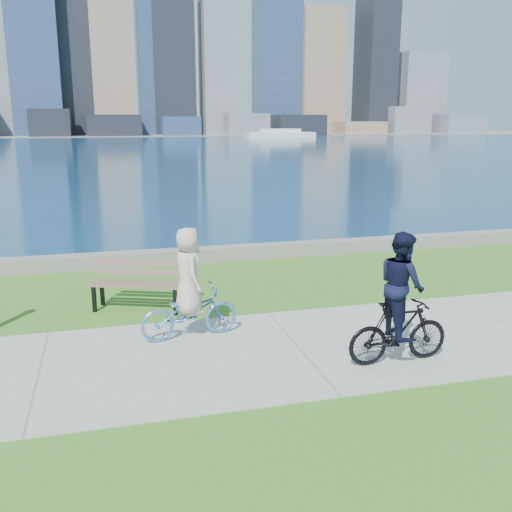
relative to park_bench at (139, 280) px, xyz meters
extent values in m
plane|color=#33651A|center=(2.36, -2.73, -0.58)|extent=(320.00, 320.00, 0.00)
cube|color=gray|center=(2.36, -2.73, -0.57)|extent=(80.00, 3.50, 0.02)
cube|color=slate|center=(2.36, 3.47, -0.40)|extent=(90.00, 0.50, 0.35)
cube|color=navy|center=(2.36, 69.27, -0.58)|extent=(320.00, 131.00, 0.01)
cube|color=slate|center=(2.36, 127.27, -0.52)|extent=(320.00, 30.00, 0.12)
cube|color=black|center=(-10.58, 118.20, 2.26)|extent=(8.14, 7.73, 5.69)
cube|color=black|center=(2.36, 119.44, 1.70)|extent=(11.25, 9.22, 4.55)
cube|color=navy|center=(16.53, 119.54, 1.51)|extent=(8.23, 9.89, 4.18)
cube|color=slate|center=(31.47, 117.56, 1.86)|extent=(9.45, 6.31, 4.87)
cube|color=black|center=(43.42, 117.00, 1.71)|extent=(10.98, 9.62, 4.58)
cube|color=#856952|center=(60.24, 119.55, 0.94)|extent=(10.84, 8.21, 3.03)
cube|color=slate|center=(72.81, 119.92, 2.72)|extent=(9.92, 7.58, 6.60)
cube|color=slate|center=(85.65, 116.31, 1.78)|extent=(10.70, 7.34, 4.71)
cube|color=#856952|center=(2.66, 127.46, 27.67)|extent=(8.52, 11.17, 56.50)
cube|color=black|center=(16.42, 126.30, 16.30)|extent=(9.21, 6.85, 33.77)
cube|color=slate|center=(26.61, 126.59, 24.75)|extent=(7.20, 8.52, 50.65)
cube|color=#856952|center=(52.98, 129.69, 14.33)|extent=(10.62, 10.81, 29.82)
cube|color=black|center=(66.41, 125.02, 22.09)|extent=(7.30, 10.53, 45.33)
cube|color=slate|center=(80.66, 127.54, 9.55)|extent=(11.61, 7.59, 20.25)
cube|color=silver|center=(33.02, 96.81, -0.01)|extent=(13.32, 3.81, 1.14)
cube|color=silver|center=(33.02, 96.81, 0.90)|extent=(7.61, 2.85, 0.67)
cube|color=black|center=(-0.86, 0.01, -0.32)|extent=(0.09, 0.09, 0.51)
cube|color=black|center=(0.63, -0.58, -0.32)|extent=(0.09, 0.09, 0.51)
cube|color=black|center=(-0.71, 0.39, -0.32)|extent=(0.09, 0.09, 0.51)
cube|color=black|center=(0.78, -0.20, -0.32)|extent=(0.09, 0.09, 0.51)
cube|color=brown|center=(-0.11, -0.28, -0.04)|extent=(1.74, 0.78, 0.05)
cube|color=brown|center=(-0.05, -0.11, -0.04)|extent=(1.74, 0.78, 0.05)
cube|color=brown|center=(0.02, 0.06, -0.04)|extent=(1.74, 0.78, 0.05)
cube|color=brown|center=(0.07, 0.18, 0.11)|extent=(1.73, 0.74, 0.13)
cube|color=brown|center=(0.09, 0.22, 0.30)|extent=(1.73, 0.74, 0.13)
imported|color=#5086C2|center=(0.72, -1.82, -0.12)|extent=(0.81, 1.75, 0.88)
imported|color=beige|center=(0.72, -1.82, 0.60)|extent=(0.56, 0.78, 1.47)
imported|color=black|center=(3.63, -3.66, -0.07)|extent=(0.50, 1.63, 0.98)
imported|color=black|center=(3.63, -3.66, 0.67)|extent=(0.61, 0.78, 1.60)
camera|label=1|loc=(-0.54, -10.94, 3.06)|focal=40.00mm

